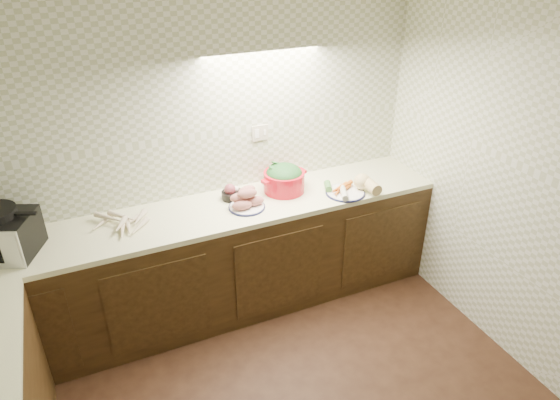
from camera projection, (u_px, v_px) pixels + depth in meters
name	position (u px, v px, depth m)	size (l,w,h in m)	color
room	(299.00, 227.00, 2.03)	(3.60, 3.60, 2.60)	black
counter	(138.00, 368.00, 2.90)	(3.60, 3.60, 0.90)	black
parsnip_pile	(121.00, 223.00, 3.40)	(0.34, 0.38, 0.07)	beige
sweet_potato_plate	(246.00, 200.00, 3.62)	(0.27, 0.27, 0.16)	#11143B
onion_bowl	(232.00, 193.00, 3.74)	(0.16, 0.16, 0.12)	black
dutch_oven	(284.00, 178.00, 3.82)	(0.39, 0.37, 0.22)	red
veg_plate	(353.00, 186.00, 3.84)	(0.39, 0.32, 0.14)	#11143B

